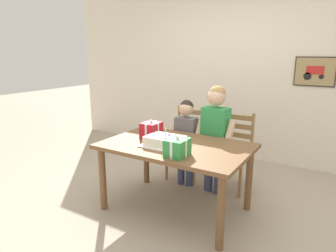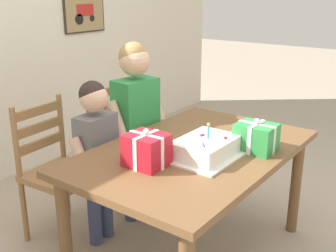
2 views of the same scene
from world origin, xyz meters
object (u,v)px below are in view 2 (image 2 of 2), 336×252
dining_table (194,163)px  gift_box_beside_cake (146,150)px  gift_box_red_large (256,137)px  child_younger (97,148)px  child_older (136,115)px  chair_left (59,171)px  birthday_cake (206,148)px  chair_right (123,144)px

dining_table → gift_box_beside_cake: gift_box_beside_cake is taller
gift_box_red_large → child_younger: bearing=113.4°
gift_box_red_large → dining_table: bearing=121.8°
child_younger → child_older: bearing=-0.1°
dining_table → chair_left: bearing=110.1°
birthday_cake → child_older: size_ratio=0.35×
gift_box_red_large → child_younger: child_younger is taller
birthday_cake → child_younger: size_ratio=0.41×
chair_right → child_younger: (-0.51, -0.25, 0.19)m
dining_table → child_older: (0.18, 0.59, 0.14)m
birthday_cake → gift_box_beside_cake: 0.34m
dining_table → birthday_cake: birthday_cake is taller
birthday_cake → child_younger: child_younger is taller
child_older → child_younger: child_older is taller
dining_table → gift_box_red_large: bearing=-58.2°
chair_right → child_younger: child_younger is taller
gift_box_red_large → chair_left: (-0.49, 1.14, -0.33)m
gift_box_red_large → chair_right: size_ratio=0.24×
gift_box_red_large → child_older: child_older is taller
dining_table → child_younger: bearing=108.7°
birthday_cake → gift_box_beside_cake: gift_box_beside_cake is taller
chair_left → child_older: 0.63m
dining_table → child_younger: size_ratio=1.36×
dining_table → gift_box_red_large: size_ratio=6.65×
gift_box_beside_cake → child_younger: 0.56m
chair_left → birthday_cake: bearing=-75.4°
gift_box_beside_cake → gift_box_red_large: bearing=-34.4°
birthday_cake → child_younger: 0.73m
chair_left → child_older: (0.49, -0.25, 0.30)m
child_younger → gift_box_red_large: bearing=-66.6°
gift_box_red_large → chair_right: bearing=83.8°
gift_box_red_large → child_younger: 0.98m
gift_box_red_large → chair_left: chair_left is taller
chair_right → gift_box_red_large: bearing=-96.2°
gift_box_beside_cake → chair_left: 0.85m
dining_table → chair_right: chair_right is taller
child_older → dining_table: bearing=-106.8°
gift_box_beside_cake → chair_right: size_ratio=0.23×
gift_box_red_large → chair_left: size_ratio=0.24×
gift_box_red_large → gift_box_beside_cake: (-0.53, 0.36, 0.01)m
dining_table → child_older: 0.63m
gift_box_red_large → chair_left: bearing=113.4°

